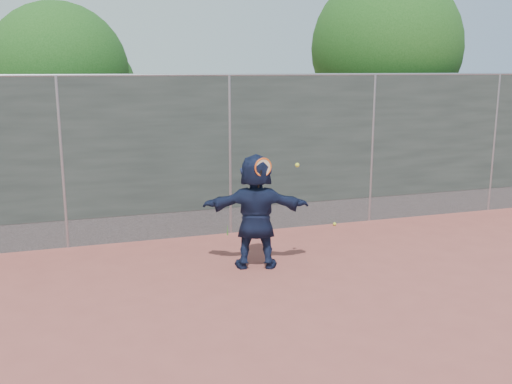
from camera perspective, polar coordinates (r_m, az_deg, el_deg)
name	(u,v)px	position (r m, az deg, el deg)	size (l,w,h in m)	color
ground	(298,301)	(7.95, 4.22, -10.86)	(80.00, 80.00, 0.00)	#9E4C42
player	(256,211)	(8.98, 0.00, -1.91)	(1.70, 0.54, 1.84)	#161F3E
ball_ground	(335,224)	(11.66, 7.87, -3.18)	(0.07, 0.07, 0.07)	#CDD930
fence	(230,152)	(10.74, -2.63, 4.04)	(20.00, 0.06, 3.03)	#38423D
swing_action	(266,168)	(8.67, 1.05, 2.40)	(0.73, 0.15, 0.51)	#ED5716
tree_right	(391,53)	(14.57, 13.39, 13.41)	(3.78, 3.60, 5.39)	#382314
tree_left	(66,77)	(13.32, -18.43, 10.89)	(3.15, 3.00, 4.53)	#382314
weed_clump	(247,226)	(11.01, -0.92, -3.45)	(0.68, 0.07, 0.30)	#387226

